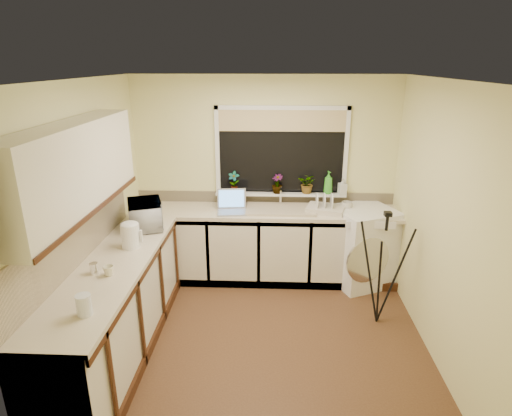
% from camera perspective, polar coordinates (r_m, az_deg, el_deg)
% --- Properties ---
extents(floor, '(3.20, 3.20, 0.00)m').
position_cam_1_polar(floor, '(4.43, 0.55, -16.63)').
color(floor, brown).
rests_on(floor, ground).
extents(ceiling, '(3.20, 3.20, 0.00)m').
position_cam_1_polar(ceiling, '(3.59, 0.68, 16.91)').
color(ceiling, white).
rests_on(ceiling, ground).
extents(wall_back, '(3.20, 0.00, 3.20)m').
position_cam_1_polar(wall_back, '(5.27, 1.17, 4.16)').
color(wall_back, beige).
rests_on(wall_back, ground).
extents(wall_front, '(3.20, 0.00, 3.20)m').
position_cam_1_polar(wall_front, '(2.50, -0.60, -13.98)').
color(wall_front, beige).
rests_on(wall_front, ground).
extents(wall_left, '(0.00, 3.00, 3.00)m').
position_cam_1_polar(wall_left, '(4.21, -21.72, -1.19)').
color(wall_left, beige).
rests_on(wall_left, ground).
extents(wall_right, '(0.00, 3.00, 3.00)m').
position_cam_1_polar(wall_right, '(4.12, 23.48, -1.87)').
color(wall_right, beige).
rests_on(wall_right, ground).
extents(base_cabinet_back, '(2.55, 0.60, 0.86)m').
position_cam_1_polar(base_cabinet_back, '(5.27, -2.51, -5.03)').
color(base_cabinet_back, silver).
rests_on(base_cabinet_back, floor).
extents(base_cabinet_left, '(0.54, 2.40, 0.86)m').
position_cam_1_polar(base_cabinet_left, '(4.19, -18.16, -13.00)').
color(base_cabinet_left, silver).
rests_on(base_cabinet_left, floor).
extents(worktop_back, '(3.20, 0.60, 0.04)m').
position_cam_1_polar(worktop_back, '(5.09, 1.06, -0.47)').
color(worktop_back, beige).
rests_on(worktop_back, base_cabinet_back).
extents(worktop_left, '(0.60, 2.40, 0.04)m').
position_cam_1_polar(worktop_left, '(3.97, -18.83, -7.47)').
color(worktop_left, beige).
rests_on(worktop_left, base_cabinet_left).
extents(upper_cabinet, '(0.28, 1.90, 0.70)m').
position_cam_1_polar(upper_cabinet, '(3.59, -23.32, 4.87)').
color(upper_cabinet, silver).
rests_on(upper_cabinet, wall_left).
extents(splashback_left, '(0.02, 2.40, 0.45)m').
position_cam_1_polar(splashback_left, '(3.99, -23.08, -4.04)').
color(splashback_left, beige).
rests_on(splashback_left, wall_left).
extents(splashback_back, '(3.20, 0.02, 0.14)m').
position_cam_1_polar(splashback_back, '(5.33, 1.15, 1.48)').
color(splashback_back, beige).
rests_on(splashback_back, wall_back).
extents(window_glass, '(1.50, 0.02, 1.00)m').
position_cam_1_polar(window_glass, '(5.18, 3.42, 7.56)').
color(window_glass, black).
rests_on(window_glass, wall_back).
extents(window_blind, '(1.50, 0.02, 0.25)m').
position_cam_1_polar(window_blind, '(5.09, 3.51, 11.63)').
color(window_blind, tan).
rests_on(window_blind, wall_back).
extents(windowsill, '(1.60, 0.14, 0.03)m').
position_cam_1_polar(windowsill, '(5.26, 3.32, 1.93)').
color(windowsill, white).
rests_on(windowsill, wall_back).
extents(sink, '(0.82, 0.46, 0.03)m').
position_cam_1_polar(sink, '(5.08, 3.32, -0.16)').
color(sink, tan).
rests_on(sink, worktop_back).
extents(faucet, '(0.03, 0.03, 0.24)m').
position_cam_1_polar(faucet, '(5.21, 3.32, 1.61)').
color(faucet, silver).
rests_on(faucet, worktop_back).
extents(washing_machine, '(0.87, 0.86, 0.94)m').
position_cam_1_polar(washing_machine, '(5.31, 14.07, -4.98)').
color(washing_machine, white).
rests_on(washing_machine, floor).
extents(laptop, '(0.37, 0.35, 0.25)m').
position_cam_1_polar(laptop, '(5.03, -3.28, 0.30)').
color(laptop, gray).
rests_on(laptop, worktop_back).
extents(kettle, '(0.18, 0.18, 0.23)m').
position_cam_1_polar(kettle, '(4.21, -16.53, -3.63)').
color(kettle, white).
rests_on(kettle, worktop_left).
extents(dish_rack, '(0.50, 0.43, 0.06)m').
position_cam_1_polar(dish_rack, '(5.08, 9.34, -0.15)').
color(dish_rack, beige).
rests_on(dish_rack, worktop_back).
extents(tripod, '(0.70, 0.70, 1.22)m').
position_cam_1_polar(tripod, '(4.49, 16.58, -7.89)').
color(tripod, black).
rests_on(tripod, floor).
extents(glass_jug, '(0.11, 0.11, 0.16)m').
position_cam_1_polar(glass_jug, '(3.27, -22.13, -11.99)').
color(glass_jug, silver).
rests_on(glass_jug, worktop_left).
extents(steel_jar, '(0.07, 0.07, 0.10)m').
position_cam_1_polar(steel_jar, '(3.83, -20.96, -7.59)').
color(steel_jar, white).
rests_on(steel_jar, worktop_left).
extents(microwave, '(0.49, 0.59, 0.28)m').
position_cam_1_polar(microwave, '(4.68, -14.65, -0.85)').
color(microwave, white).
rests_on(microwave, worktop_left).
extents(plant_a, '(0.15, 0.11, 0.27)m').
position_cam_1_polar(plant_a, '(5.22, -3.00, 3.50)').
color(plant_a, '#999999').
rests_on(plant_a, windowsill).
extents(plant_c, '(0.17, 0.17, 0.24)m').
position_cam_1_polar(plant_c, '(5.20, 2.89, 3.27)').
color(plant_c, '#999999').
rests_on(plant_c, windowsill).
extents(plant_d, '(0.28, 0.26, 0.25)m').
position_cam_1_polar(plant_d, '(5.22, 6.99, 3.29)').
color(plant_d, '#999999').
rests_on(plant_d, windowsill).
extents(soap_bottle_green, '(0.14, 0.14, 0.28)m').
position_cam_1_polar(soap_bottle_green, '(5.25, 9.69, 3.41)').
color(soap_bottle_green, green).
rests_on(soap_bottle_green, windowsill).
extents(soap_bottle_clear, '(0.11, 0.11, 0.20)m').
position_cam_1_polar(soap_bottle_clear, '(5.26, 11.55, 2.89)').
color(soap_bottle_clear, '#999999').
rests_on(soap_bottle_clear, windowsill).
extents(cup_back, '(0.15, 0.15, 0.11)m').
position_cam_1_polar(cup_back, '(5.17, 12.10, 0.26)').
color(cup_back, beige).
rests_on(cup_back, worktop_back).
extents(cup_left, '(0.12, 0.12, 0.08)m').
position_cam_1_polar(cup_left, '(3.76, -19.21, -7.98)').
color(cup_left, beige).
rests_on(cup_left, worktop_left).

